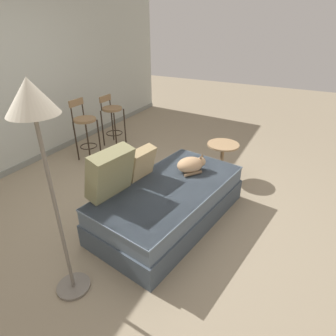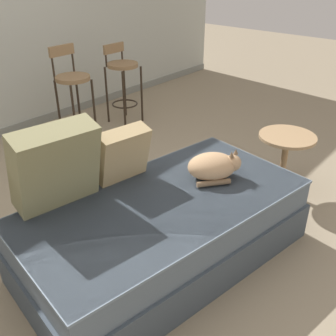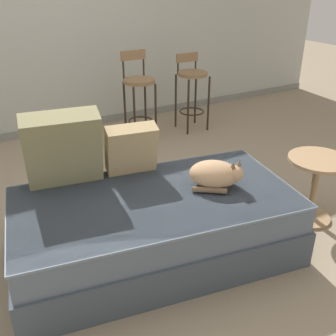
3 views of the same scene
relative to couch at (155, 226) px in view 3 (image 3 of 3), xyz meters
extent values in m
plane|color=gray|center=(0.00, 0.40, -0.23)|extent=(16.00, 16.00, 0.00)
cube|color=#B7BCB2|center=(0.00, 2.65, 1.07)|extent=(8.00, 0.10, 2.60)
cube|color=gray|center=(0.00, 2.60, -0.18)|extent=(8.00, 0.02, 0.09)
cube|color=#44505B|center=(0.00, 0.00, -0.10)|extent=(1.91, 1.20, 0.26)
cube|color=slate|center=(0.00, 0.00, 0.12)|extent=(1.87, 1.16, 0.19)
cube|color=slate|center=(0.00, 0.00, 0.21)|extent=(1.88, 1.17, 0.02)
cube|color=#847F56|center=(-0.43, 0.44, 0.47)|extent=(0.52, 0.35, 0.50)
cube|color=tan|center=(0.01, 0.37, 0.40)|extent=(0.37, 0.25, 0.36)
ellipsoid|color=tan|center=(0.40, -0.06, 0.30)|extent=(0.40, 0.38, 0.17)
sphere|color=tan|center=(0.50, -0.16, 0.32)|extent=(0.11, 0.11, 0.11)
cone|color=brown|center=(0.47, -0.16, 0.40)|extent=(0.03, 0.03, 0.04)
cone|color=brown|center=(0.52, -0.16, 0.40)|extent=(0.03, 0.03, 0.04)
cylinder|color=brown|center=(0.32, -0.13, 0.24)|extent=(0.20, 0.16, 0.04)
cylinder|color=#2D2319|center=(0.68, 1.77, 0.09)|extent=(0.02, 0.02, 0.64)
cylinder|color=#2D2319|center=(0.93, 1.77, 0.09)|extent=(0.02, 0.02, 0.64)
cylinder|color=#2D2319|center=(0.68, 2.02, 0.09)|extent=(0.02, 0.02, 0.64)
cylinder|color=#2D2319|center=(0.93, 2.02, 0.09)|extent=(0.02, 0.02, 0.64)
torus|color=#2D2319|center=(0.80, 1.90, -0.01)|extent=(0.27, 0.27, 0.02)
cylinder|color=olive|center=(0.80, 1.90, 0.44)|extent=(0.34, 0.34, 0.04)
cylinder|color=#2D2319|center=(0.68, 2.03, 0.55)|extent=(0.02, 0.02, 0.27)
cylinder|color=#2D2319|center=(0.92, 2.03, 0.55)|extent=(0.02, 0.02, 0.27)
cube|color=olive|center=(0.80, 2.03, 0.69)|extent=(0.28, 0.03, 0.10)
cylinder|color=#2D2319|center=(1.34, 1.76, 0.09)|extent=(0.02, 0.02, 0.64)
cylinder|color=#2D2319|center=(1.62, 1.76, 0.09)|extent=(0.02, 0.02, 0.64)
cylinder|color=#2D2319|center=(1.34, 2.04, 0.09)|extent=(0.02, 0.02, 0.64)
cylinder|color=#2D2319|center=(1.62, 2.04, 0.09)|extent=(0.02, 0.02, 0.64)
torus|color=#2D2319|center=(1.48, 1.90, -0.01)|extent=(0.30, 0.30, 0.02)
cylinder|color=olive|center=(1.48, 1.90, 0.44)|extent=(0.34, 0.34, 0.04)
cylinder|color=#2D2319|center=(1.36, 2.03, 0.51)|extent=(0.02, 0.02, 0.18)
cylinder|color=#2D2319|center=(1.60, 2.03, 0.51)|extent=(0.02, 0.02, 0.18)
cube|color=olive|center=(1.48, 2.03, 0.60)|extent=(0.28, 0.03, 0.10)
cylinder|color=tan|center=(1.23, -0.20, 0.02)|extent=(0.05, 0.05, 0.49)
cylinder|color=tan|center=(1.23, -0.20, -0.22)|extent=(0.32, 0.32, 0.02)
cylinder|color=tan|center=(1.23, -0.20, 0.27)|extent=(0.44, 0.44, 0.02)
camera|label=1|loc=(-2.29, -1.18, 1.81)|focal=30.00mm
camera|label=2|loc=(-1.49, -1.30, 1.53)|focal=42.00mm
camera|label=3|loc=(-0.96, -1.88, 1.48)|focal=42.00mm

